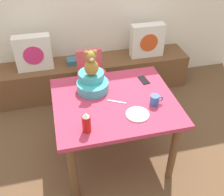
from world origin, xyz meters
name	(u,v)px	position (x,y,z in m)	size (l,w,h in m)	color
ground_plane	(114,154)	(0.00, 0.00, 0.00)	(8.00, 8.00, 0.00)	brown
window_bench	(93,76)	(0.00, 1.23, 0.23)	(2.60, 0.44, 0.46)	brown
pillow_floral_left	(33,53)	(-0.72, 1.21, 0.68)	(0.44, 0.15, 0.44)	white
pillow_floral_right	(147,40)	(0.74, 1.21, 0.68)	(0.44, 0.15, 0.44)	white
book_stack	(74,61)	(-0.23, 1.23, 0.49)	(0.20, 0.14, 0.06)	teal
dining_table	(115,110)	(0.00, 0.00, 0.63)	(1.10, 0.95, 0.74)	#B73351
highchair	(92,75)	(-0.08, 0.79, 0.52)	(0.34, 0.45, 0.79)	#D84C59
infant_seat_teal	(92,83)	(-0.16, 0.22, 0.81)	(0.30, 0.33, 0.16)	#3EAAB2
teddy_bear	(91,64)	(-0.16, 0.22, 1.02)	(0.13, 0.12, 0.25)	olive
ketchup_bottle	(86,123)	(-0.31, -0.33, 0.83)	(0.07, 0.07, 0.18)	red
coffee_mug	(155,100)	(0.33, -0.14, 0.79)	(0.12, 0.08, 0.09)	#335999
dinner_plate_near	(137,114)	(0.14, -0.24, 0.75)	(0.20, 0.20, 0.01)	white
cell_phone	(144,80)	(0.36, 0.24, 0.74)	(0.07, 0.14, 0.01)	black
table_fork	(117,102)	(0.01, -0.03, 0.74)	(0.02, 0.17, 0.01)	silver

